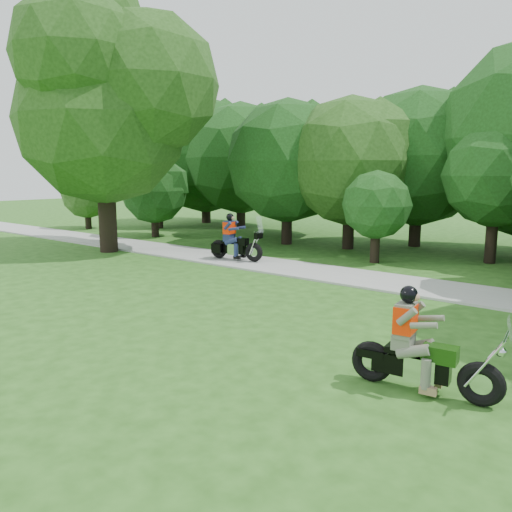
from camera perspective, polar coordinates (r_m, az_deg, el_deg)
The scene contains 6 objects.
ground at distance 8.24m, azimuth -11.55°, elevation -12.24°, with size 100.00×100.00×0.00m, color #265017.
walkway at distance 14.45m, azimuth 13.65°, elevation -2.73°, with size 60.00×2.20×0.06m, color #959591.
tree_line at distance 20.45m, azimuth 23.40°, elevation 10.52°, with size 40.10×12.46×7.84m.
big_tree_west at distance 20.39m, azimuth -16.43°, elevation 16.82°, with size 8.64×6.56×9.96m.
chopper_motorcycle at distance 7.37m, azimuth 17.90°, elevation -10.56°, with size 2.09×0.63×1.49m.
touring_motorcycle at distance 17.16m, azimuth -2.67°, elevation 1.50°, with size 2.10×0.79×1.60m.
Camera 1 is at (5.95, -4.82, 3.02)m, focal length 35.00 mm.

